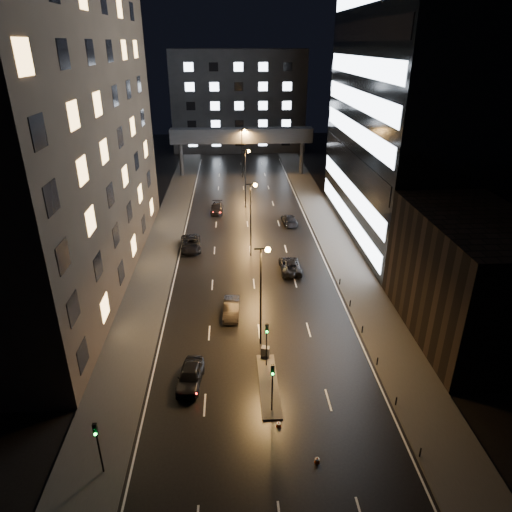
# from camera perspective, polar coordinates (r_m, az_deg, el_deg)

# --- Properties ---
(ground) EXTENTS (160.00, 160.00, 0.00)m
(ground) POSITION_cam_1_polar(r_m,az_deg,el_deg) (73.09, -1.08, 4.03)
(ground) COLOR black
(ground) RESTS_ON ground
(sidewalk_left) EXTENTS (5.00, 110.00, 0.15)m
(sidewalk_left) POSITION_cam_1_polar(r_m,az_deg,el_deg) (69.11, -11.33, 2.31)
(sidewalk_left) COLOR #383533
(sidewalk_left) RESTS_ON ground
(sidewalk_right) EXTENTS (5.00, 110.00, 0.15)m
(sidewalk_right) POSITION_cam_1_polar(r_m,az_deg,el_deg) (70.00, 9.38, 2.77)
(sidewalk_right) COLOR #383533
(sidewalk_right) RESTS_ON ground
(building_left) EXTENTS (15.00, 48.00, 40.00)m
(building_left) POSITION_cam_1_polar(r_m,az_deg,el_deg) (56.22, -25.17, 16.45)
(building_left) COLOR #2D2319
(building_left) RESTS_ON ground
(building_right_low) EXTENTS (10.00, 18.00, 12.00)m
(building_right_low) POSITION_cam_1_polar(r_m,az_deg,el_deg) (47.93, 25.14, -2.50)
(building_right_low) COLOR black
(building_right_low) RESTS_ON ground
(building_right_glass) EXTENTS (20.00, 36.00, 45.00)m
(building_right_glass) POSITION_cam_1_polar(r_m,az_deg,el_deg) (69.89, 21.32, 20.44)
(building_right_glass) COLOR black
(building_right_glass) RESTS_ON ground
(building_far) EXTENTS (34.00, 14.00, 25.00)m
(building_far) POSITION_cam_1_polar(r_m,az_deg,el_deg) (126.93, -2.22, 18.86)
(building_far) COLOR #333335
(building_far) RESTS_ON ground
(skybridge) EXTENTS (30.00, 3.00, 10.00)m
(skybridge) POSITION_cam_1_polar(r_m,az_deg,el_deg) (99.81, -1.82, 14.74)
(skybridge) COLOR #333335
(skybridge) RESTS_ON ground
(median_island) EXTENTS (1.60, 8.00, 0.15)m
(median_island) POSITION_cam_1_polar(r_m,az_deg,el_deg) (40.05, 1.59, -15.78)
(median_island) COLOR #383533
(median_island) RESTS_ON ground
(traffic_signal_near) EXTENTS (0.28, 0.34, 4.40)m
(traffic_signal_near) POSITION_cam_1_polar(r_m,az_deg,el_deg) (40.15, 1.35, -10.20)
(traffic_signal_near) COLOR black
(traffic_signal_near) RESTS_ON median_island
(traffic_signal_far) EXTENTS (0.28, 0.34, 4.40)m
(traffic_signal_far) POSITION_cam_1_polar(r_m,az_deg,el_deg) (35.82, 2.06, -15.28)
(traffic_signal_far) COLOR black
(traffic_signal_far) RESTS_ON median_island
(traffic_signal_corner) EXTENTS (0.28, 0.34, 4.40)m
(traffic_signal_corner) POSITION_cam_1_polar(r_m,az_deg,el_deg) (33.42, -19.20, -20.99)
(traffic_signal_corner) COLOR black
(traffic_signal_corner) RESTS_ON ground
(bollard_row) EXTENTS (0.12, 25.12, 0.90)m
(bollard_row) POSITION_cam_1_polar(r_m,az_deg,el_deg) (45.05, 13.99, -10.76)
(bollard_row) COLOR black
(bollard_row) RESTS_ON ground
(streetlight_near) EXTENTS (1.45, 0.50, 10.15)m
(streetlight_near) POSITION_cam_1_polar(r_m,az_deg,el_deg) (41.30, 0.82, -3.52)
(streetlight_near) COLOR black
(streetlight_near) RESTS_ON ground
(streetlight_mid_a) EXTENTS (1.45, 0.50, 10.15)m
(streetlight_mid_a) POSITION_cam_1_polar(r_m,az_deg,el_deg) (59.60, -0.52, 5.72)
(streetlight_mid_a) COLOR black
(streetlight_mid_a) RESTS_ON ground
(streetlight_mid_b) EXTENTS (1.45, 0.50, 10.15)m
(streetlight_mid_b) POSITION_cam_1_polar(r_m,az_deg,el_deg) (78.73, -1.23, 10.55)
(streetlight_mid_b) COLOR black
(streetlight_mid_b) RESTS_ON ground
(streetlight_far) EXTENTS (1.45, 0.50, 10.15)m
(streetlight_far) POSITION_cam_1_polar(r_m,az_deg,el_deg) (98.20, -1.67, 13.48)
(streetlight_far) COLOR black
(streetlight_far) RESTS_ON ground
(car_away_a) EXTENTS (2.41, 4.95, 1.63)m
(car_away_a) POSITION_cam_1_polar(r_m,az_deg,el_deg) (40.14, -8.21, -14.59)
(car_away_a) COLOR black
(car_away_a) RESTS_ON ground
(car_away_b) EXTENTS (1.87, 4.80, 1.56)m
(car_away_b) POSITION_cam_1_polar(r_m,az_deg,el_deg) (48.63, -3.10, -6.57)
(car_away_b) COLOR black
(car_away_b) RESTS_ON ground
(car_away_c) EXTENTS (3.24, 6.12, 1.64)m
(car_away_c) POSITION_cam_1_polar(r_m,az_deg,el_deg) (64.33, -8.15, 1.52)
(car_away_c) COLOR black
(car_away_c) RESTS_ON ground
(car_away_d) EXTENTS (2.17, 5.08, 1.46)m
(car_away_d) POSITION_cam_1_polar(r_m,az_deg,el_deg) (78.26, -4.91, 5.96)
(car_away_d) COLOR black
(car_away_d) RESTS_ON ground
(car_toward_a) EXTENTS (2.51, 5.44, 1.51)m
(car_toward_a) POSITION_cam_1_polar(r_m,az_deg,el_deg) (57.83, 4.29, -1.16)
(car_toward_a) COLOR black
(car_toward_a) RESTS_ON ground
(car_toward_b) EXTENTS (2.38, 5.20, 1.47)m
(car_toward_b) POSITION_cam_1_polar(r_m,az_deg,el_deg) (73.03, 4.18, 4.57)
(car_toward_b) COLOR black
(car_toward_b) RESTS_ON ground
(utility_cabinet) EXTENTS (0.84, 0.75, 1.07)m
(utility_cabinet) POSITION_cam_1_polar(r_m,az_deg,el_deg) (42.54, 1.16, -11.91)
(utility_cabinet) COLOR #47484A
(utility_cabinet) RESTS_ON median_island
(cone_a) EXTENTS (0.40, 0.40, 0.47)m
(cone_a) POSITION_cam_1_polar(r_m,az_deg,el_deg) (36.65, 2.85, -20.24)
(cone_a) COLOR #EC420C
(cone_a) RESTS_ON ground
(cone_b) EXTENTS (0.48, 0.48, 0.52)m
(cone_b) POSITION_cam_1_polar(r_m,az_deg,el_deg) (34.64, 7.65, -23.91)
(cone_b) COLOR #E7520C
(cone_b) RESTS_ON ground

